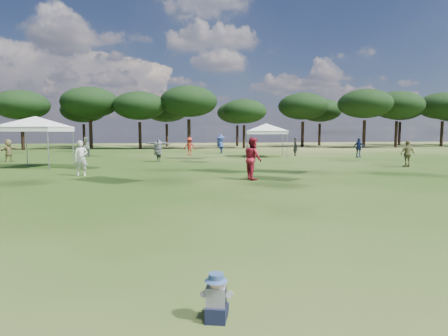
{
  "coord_description": "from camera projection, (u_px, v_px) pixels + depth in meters",
  "views": [
    {
      "loc": [
        -0.7,
        -1.39,
        1.95
      ],
      "look_at": [
        0.3,
        4.12,
        1.42
      ],
      "focal_mm": 30.0,
      "sensor_mm": 36.0,
      "label": 1
    }
  ],
  "objects": [
    {
      "name": "tree_line",
      "position": [
        180.0,
        106.0,
        48.02
      ],
      "size": [
        108.78,
        17.63,
        7.77
      ],
      "color": "black",
      "rests_on": "ground"
    },
    {
      "name": "tent_left",
      "position": [
        35.0,
        119.0,
        21.0
      ],
      "size": [
        6.05,
        6.05,
        3.16
      ],
      "rotation": [
        0.0,
        0.0,
        -0.23
      ],
      "color": "gray",
      "rests_on": "ground"
    },
    {
      "name": "toddler",
      "position": [
        216.0,
        299.0,
        3.89
      ],
      "size": [
        0.37,
        0.4,
        0.51
      ],
      "rotation": [
        0.0,
        0.0,
        -0.28
      ],
      "color": "black",
      "rests_on": "ground"
    },
    {
      "name": "tent_right",
      "position": [
        266.0,
        125.0,
        30.03
      ],
      "size": [
        6.28,
        6.28,
        2.98
      ],
      "rotation": [
        0.0,
        0.0,
        -0.22
      ],
      "color": "gray",
      "rests_on": "ground"
    },
    {
      "name": "festival_crowd",
      "position": [
        153.0,
        149.0,
        25.75
      ],
      "size": [
        29.32,
        21.61,
        1.89
      ],
      "color": "navy",
      "rests_on": "ground"
    }
  ]
}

